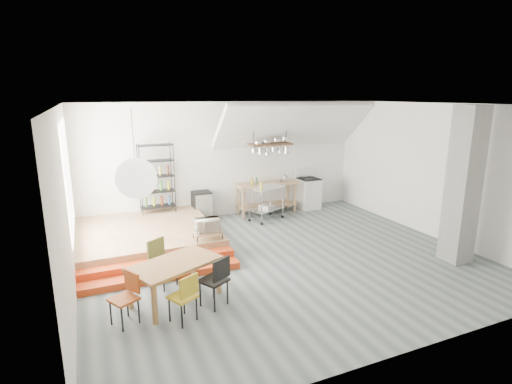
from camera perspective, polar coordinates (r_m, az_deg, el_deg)
name	(u,v)px	position (r m, az deg, el deg)	size (l,w,h in m)	color
floor	(282,258)	(8.60, 3.75, -9.46)	(8.00, 8.00, 0.00)	#525D5F
wall_back	(226,160)	(11.27, -4.29, 4.60)	(8.00, 0.04, 3.20)	silver
wall_left	(66,206)	(7.24, -25.47, -1.88)	(0.04, 7.00, 3.20)	silver
wall_right	(431,170)	(10.53, 23.67, 2.83)	(0.04, 7.00, 3.20)	silver
ceiling	(285,104)	(7.91, 4.12, 12.38)	(8.00, 7.00, 0.02)	white
slope_ceiling	(293,125)	(11.34, 5.38, 9.47)	(4.40, 1.80, 0.15)	white
window_pane	(68,177)	(8.66, -25.25, 1.89)	(0.02, 2.50, 2.20)	white
platform	(147,236)	(9.63, -15.36, -6.08)	(3.00, 3.00, 0.40)	#8D6546
step_lower	(163,275)	(7.89, -13.14, -11.51)	(3.00, 0.35, 0.13)	#C13C16
step_upper	(159,265)	(8.17, -13.63, -10.10)	(3.00, 0.35, 0.27)	#C13C16
concrete_column	(463,186)	(9.05, 27.51, 0.81)	(0.50, 0.50, 3.20)	slate
kitchen_counter	(267,192)	(11.55, 1.52, -0.07)	(1.80, 0.60, 0.91)	#8D6546
stove	(308,193)	(12.23, 7.46, -0.10)	(0.60, 0.60, 1.18)	white
pot_rack	(271,147)	(11.12, 2.19, 6.46)	(1.20, 0.50, 1.43)	#442D1B
wire_shelving	(156,177)	(10.55, -14.03, 2.09)	(0.88, 0.38, 1.80)	black
microwave_shelf	(208,232)	(8.56, -6.93, -5.70)	(0.60, 0.40, 0.16)	#8D6546
paper_lantern	(136,178)	(6.05, -16.76, 1.87)	(0.60, 0.60, 0.60)	white
dining_table	(175,266)	(6.85, -11.51, -10.38)	(1.66, 1.35, 0.69)	brown
chair_mustard	(185,294)	(6.27, -10.09, -14.17)	(0.49, 0.49, 0.79)	#B3991E
chair_black	(217,277)	(6.61, -5.64, -12.05)	(0.54, 0.54, 0.86)	black
chair_olive	(160,258)	(7.48, -13.49, -9.19)	(0.55, 0.55, 0.87)	olive
chair_red	(127,294)	(6.48, -17.93, -13.63)	(0.49, 0.49, 0.80)	#A94718
rolling_cart	(266,199)	(10.95, 1.48, -0.94)	(1.07, 0.85, 0.94)	silver
mini_fridge	(202,206)	(11.00, -7.73, -2.05)	(0.48, 0.48, 0.82)	black
microwave	(207,225)	(8.51, -6.96, -4.70)	(0.50, 0.34, 0.28)	beige
bowl	(281,181)	(11.62, 3.56, 1.56)	(0.20, 0.20, 0.05)	silver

